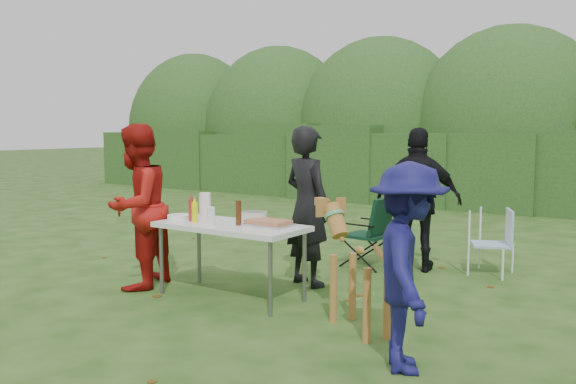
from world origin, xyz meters
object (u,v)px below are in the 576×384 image
Objects in this scene: person_black_puffy at (418,200)px; mustard_bottle at (195,213)px; paper_towel_roll at (205,205)px; beer_bottle at (238,213)px; folding_table at (231,229)px; person_cook at (307,206)px; child at (408,267)px; dog at (360,270)px; lawn_chair at (491,242)px; person_red_jacket at (137,206)px; camping_chair at (367,231)px; ketchup_bottle at (192,210)px.

person_black_puffy is 8.42× the size of mustard_bottle.
beer_bottle is at bearing -18.26° from paper_towel_roll.
person_cook is (0.35, 0.86, 0.16)m from folding_table.
dog is (-0.65, 0.54, -0.21)m from child.
person_cook reaches higher than lawn_chair.
person_black_puffy is 1.56× the size of dog.
person_cook is at bearing 112.85° from person_red_jacket.
mustard_bottle is at bearing -65.57° from paper_towel_roll.
camping_chair is 2.11m from paper_towel_roll.
ketchup_bottle reaches higher than lawn_chair.
dog is 4.51× the size of beer_bottle.
mustard_bottle is (-0.70, -0.99, -0.01)m from person_cook.
camping_chair is (0.48, 2.00, -0.25)m from folding_table.
paper_towel_roll is at bearing 114.43° from mustard_bottle.
person_red_jacket is 0.71m from paper_towel_roll.
lawn_chair is (-0.31, 3.12, -0.34)m from child.
paper_towel_roll is at bearing 39.49° from person_black_puffy.
mustard_bottle is 0.91× the size of ketchup_bottle.
folding_table is 6.82× the size of ketchup_bottle.
folding_table is 1.52m from dog.
ketchup_bottle is at bearing 23.82° from lawn_chair.
beer_bottle is (1.19, 0.21, 0.00)m from person_red_jacket.
lawn_chair is at bearing -116.64° from person_cook.
person_cook reaches higher than camping_chair.
person_red_jacket is 6.61× the size of paper_towel_roll.
paper_towel_roll is (-0.49, 0.18, 0.18)m from folding_table.
person_cook is 1.79m from person_red_jacket.
person_red_jacket is at bearing 36.01° from person_black_puffy.
mustard_bottle is (-0.83, -2.13, 0.41)m from camping_chair.
person_black_puffy reaches higher than dog.
person_red_jacket is 1.02× the size of person_black_puffy.
lawn_chair is 3.19× the size of beer_bottle.
person_black_puffy is at bearing -102.29° from person_cook.
person_black_puffy is at bearing 123.11° from person_red_jacket.
person_red_jacket is 7.17× the size of beer_bottle.
person_cook is 1.08m from paper_towel_roll.
person_red_jacket reaches higher than paper_towel_roll.
person_cook is 2.22m from lawn_chair.
ketchup_bottle is at bearing 66.95° from person_cook.
dog is (0.43, -2.30, -0.33)m from person_black_puffy.
dog is at bearing -9.70° from paper_towel_roll.
ketchup_bottle is (0.62, 0.16, -0.01)m from person_red_jacket.
lawn_chair is at bearing 43.83° from paper_towel_roll.
child is at bearing 126.99° from camping_chair.
dog is at bearing 155.77° from person_cook.
person_red_jacket is 2.25× the size of lawn_chair.
beer_bottle is (-0.95, -2.16, 0.02)m from person_black_puffy.
dog is 1.43m from beer_bottle.
dog is (1.50, -0.17, -0.17)m from folding_table.
folding_table is at bearing 51.40° from person_black_puffy.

